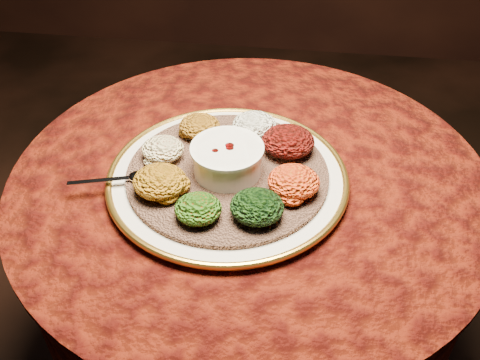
# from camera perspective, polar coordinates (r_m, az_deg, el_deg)

# --- Properties ---
(table) EXTENTS (0.96, 0.96, 0.73)m
(table) POSITION_cam_1_polar(r_m,az_deg,el_deg) (1.19, 0.97, -5.82)
(table) COLOR black
(table) RESTS_ON ground
(platter) EXTENTS (0.53, 0.53, 0.02)m
(platter) POSITION_cam_1_polar(r_m,az_deg,el_deg) (1.04, -1.33, 0.30)
(platter) COLOR beige
(platter) RESTS_ON table
(injera) EXTENTS (0.51, 0.51, 0.01)m
(injera) POSITION_cam_1_polar(r_m,az_deg,el_deg) (1.03, -1.34, 0.75)
(injera) COLOR brown
(injera) RESTS_ON platter
(stew_bowl) EXTENTS (0.14, 0.14, 0.06)m
(stew_bowl) POSITION_cam_1_polar(r_m,az_deg,el_deg) (1.01, -1.37, 2.43)
(stew_bowl) COLOR silver
(stew_bowl) RESTS_ON injera
(spoon) EXTENTS (0.16, 0.06, 0.01)m
(spoon) POSITION_cam_1_polar(r_m,az_deg,el_deg) (1.03, -11.14, 0.30)
(spoon) COLOR silver
(spoon) RESTS_ON injera
(portion_ayib) EXTENTS (0.09, 0.09, 0.04)m
(portion_ayib) POSITION_cam_1_polar(r_m,az_deg,el_deg) (1.12, 1.54, 5.90)
(portion_ayib) COLOR white
(portion_ayib) RESTS_ON injera
(portion_kitfo) EXTENTS (0.11, 0.10, 0.05)m
(portion_kitfo) POSITION_cam_1_polar(r_m,az_deg,el_deg) (1.07, 5.16, 4.14)
(portion_kitfo) COLOR black
(portion_kitfo) RESTS_ON injera
(portion_tikil) EXTENTS (0.10, 0.09, 0.05)m
(portion_tikil) POSITION_cam_1_polar(r_m,az_deg,el_deg) (0.98, 5.76, -0.16)
(portion_tikil) COLOR #C87A10
(portion_tikil) RESTS_ON injera
(portion_gomen) EXTENTS (0.09, 0.09, 0.05)m
(portion_gomen) POSITION_cam_1_polar(r_m,az_deg,el_deg) (0.92, 1.82, -2.87)
(portion_gomen) COLOR black
(portion_gomen) RESTS_ON injera
(portion_mixveg) EXTENTS (0.08, 0.08, 0.04)m
(portion_mixveg) POSITION_cam_1_polar(r_m,az_deg,el_deg) (0.93, -4.49, -3.07)
(portion_mixveg) COLOR #9B220A
(portion_mixveg) RESTS_ON injera
(portion_kik) EXTENTS (0.10, 0.09, 0.05)m
(portion_kik) POSITION_cam_1_polar(r_m,az_deg,el_deg) (0.98, -8.55, -0.16)
(portion_kik) COLOR #A4600E
(portion_kik) RESTS_ON injera
(portion_timatim) EXTENTS (0.08, 0.08, 0.04)m
(portion_timatim) POSITION_cam_1_polar(r_m,az_deg,el_deg) (1.06, -8.24, 3.28)
(portion_timatim) COLOR maroon
(portion_timatim) RESTS_ON injera
(portion_shiro) EXTENTS (0.09, 0.08, 0.04)m
(portion_shiro) POSITION_cam_1_polar(r_m,az_deg,el_deg) (1.12, -4.33, 5.74)
(portion_shiro) COLOR brown
(portion_shiro) RESTS_ON injera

